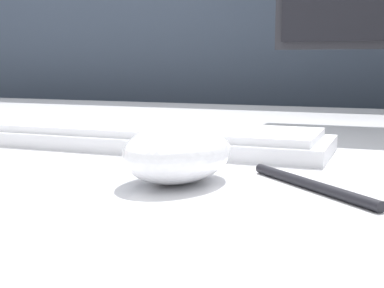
# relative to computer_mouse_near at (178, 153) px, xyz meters

# --- Properties ---
(partition_panel) EXTENTS (5.00, 0.03, 1.20)m
(partition_panel) POSITION_rel_computer_mouse_near_xyz_m (-0.05, 0.90, -0.16)
(partition_panel) COLOR #333D4C
(partition_panel) RESTS_ON ground_plane
(computer_mouse_near) EXTENTS (0.10, 0.12, 0.05)m
(computer_mouse_near) POSITION_rel_computer_mouse_near_xyz_m (0.00, 0.00, 0.00)
(computer_mouse_near) COLOR white
(computer_mouse_near) RESTS_ON desk
(keyboard) EXTENTS (0.43, 0.12, 0.02)m
(keyboard) POSITION_rel_computer_mouse_near_xyz_m (-0.11, 0.15, -0.01)
(keyboard) COLOR silver
(keyboard) RESTS_ON desk
(pen) EXTENTS (0.11, 0.10, 0.01)m
(pen) POSITION_rel_computer_mouse_near_xyz_m (0.10, 0.01, -0.02)
(pen) COLOR black
(pen) RESTS_ON desk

